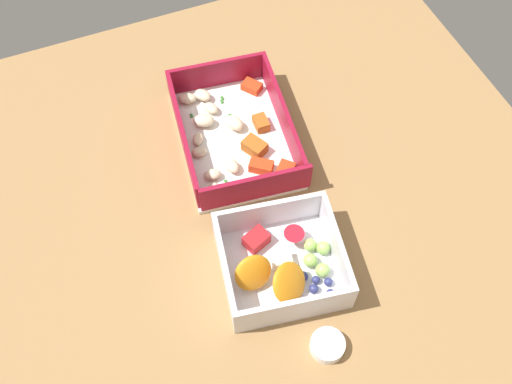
# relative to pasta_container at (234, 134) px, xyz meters

# --- Properties ---
(table_surface) EXTENTS (0.80, 0.80, 0.02)m
(table_surface) POSITION_rel_pasta_container_xyz_m (0.12, -0.01, -0.03)
(table_surface) COLOR #9E7547
(table_surface) RESTS_ON ground
(pasta_container) EXTENTS (0.23, 0.17, 0.05)m
(pasta_container) POSITION_rel_pasta_container_xyz_m (0.00, 0.00, 0.00)
(pasta_container) COLOR white
(pasta_container) RESTS_ON table_surface
(fruit_bowl) EXTENTS (0.15, 0.16, 0.05)m
(fruit_bowl) POSITION_rel_pasta_container_xyz_m (0.20, -0.02, 0.00)
(fruit_bowl) COLOR white
(fruit_bowl) RESTS_ON table_surface
(paper_cup_liner) EXTENTS (0.04, 0.04, 0.02)m
(paper_cup_liner) POSITION_rel_pasta_container_xyz_m (0.31, -0.01, -0.01)
(paper_cup_liner) COLOR white
(paper_cup_liner) RESTS_ON table_surface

